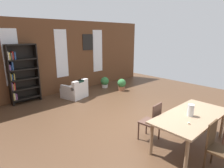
# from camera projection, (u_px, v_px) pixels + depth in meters

# --- Properties ---
(ground_plane) EXTENTS (11.18, 11.18, 0.00)m
(ground_plane) POSITION_uv_depth(u_px,v_px,m) (140.00, 125.00, 5.32)
(ground_plane) COLOR #4F3623
(back_wall_brick) EXTENTS (9.32, 0.12, 3.06)m
(back_wall_brick) POSITION_uv_depth(u_px,v_px,m) (61.00, 57.00, 8.03)
(back_wall_brick) COLOR brown
(back_wall_brick) RESTS_ON ground
(window_pane_0) EXTENTS (0.55, 0.02, 1.99)m
(window_pane_0) POSITION_uv_depth(u_px,v_px,m) (11.00, 57.00, 6.67)
(window_pane_0) COLOR white
(window_pane_1) EXTENTS (0.55, 0.02, 1.99)m
(window_pane_1) POSITION_uv_depth(u_px,v_px,m) (61.00, 54.00, 7.94)
(window_pane_1) COLOR white
(window_pane_2) EXTENTS (0.55, 0.02, 1.99)m
(window_pane_2) POSITION_uv_depth(u_px,v_px,m) (98.00, 51.00, 9.21)
(window_pane_2) COLOR white
(dining_table) EXTENTS (2.03, 0.96, 0.75)m
(dining_table) POSITION_uv_depth(u_px,v_px,m) (191.00, 118.00, 4.18)
(dining_table) COLOR #977A5D
(dining_table) RESTS_ON ground
(vase_on_table) EXTENTS (0.14, 0.14, 0.26)m
(vase_on_table) POSITION_uv_depth(u_px,v_px,m) (191.00, 110.00, 4.08)
(vase_on_table) COLOR silver
(vase_on_table) RESTS_ON dining_table
(tealight_candle_0) EXTENTS (0.04, 0.04, 0.04)m
(tealight_candle_0) POSITION_uv_depth(u_px,v_px,m) (189.00, 123.00, 3.74)
(tealight_candle_0) COLOR silver
(tealight_candle_0) RESTS_ON dining_table
(dining_chair_near_left) EXTENTS (0.40, 0.40, 0.95)m
(dining_chair_near_left) POSITION_uv_depth(u_px,v_px,m) (217.00, 146.00, 3.42)
(dining_chair_near_left) COLOR #422D1B
(dining_chair_near_left) RESTS_ON ground
(dining_chair_far_left) EXTENTS (0.44, 0.44, 0.95)m
(dining_chair_far_left) POSITION_uv_depth(u_px,v_px,m) (152.00, 121.00, 4.43)
(dining_chair_far_left) COLOR brown
(dining_chair_far_left) RESTS_ON ground
(bookshelf_tall) EXTENTS (1.03, 0.32, 2.15)m
(bookshelf_tall) POSITION_uv_depth(u_px,v_px,m) (21.00, 74.00, 6.82)
(bookshelf_tall) COLOR black
(bookshelf_tall) RESTS_ON ground
(armchair_white) EXTENTS (0.98, 0.98, 0.75)m
(armchair_white) POSITION_uv_depth(u_px,v_px,m) (75.00, 91.00, 7.59)
(armchair_white) COLOR silver
(armchair_white) RESTS_ON ground
(potted_plant_by_shelf) EXTENTS (0.39, 0.39, 0.51)m
(potted_plant_by_shelf) POSITION_uv_depth(u_px,v_px,m) (105.00, 82.00, 9.03)
(potted_plant_by_shelf) COLOR silver
(potted_plant_by_shelf) RESTS_ON ground
(potted_plant_corner) EXTENTS (0.38, 0.38, 0.53)m
(potted_plant_corner) POSITION_uv_depth(u_px,v_px,m) (122.00, 84.00, 8.54)
(potted_plant_corner) COLOR #9E6042
(potted_plant_corner) RESTS_ON ground
(framed_picture) EXTENTS (0.56, 0.03, 0.72)m
(framed_picture) POSITION_uv_depth(u_px,v_px,m) (88.00, 42.00, 8.72)
(framed_picture) COLOR black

